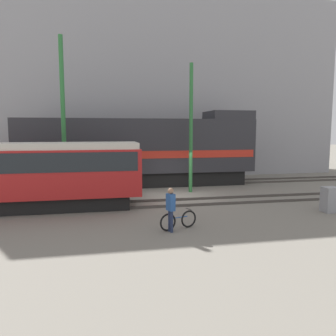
% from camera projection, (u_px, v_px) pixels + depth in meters
% --- Properties ---
extents(ground_plane, '(120.00, 120.00, 0.00)m').
position_uv_depth(ground_plane, '(179.00, 197.00, 19.15)').
color(ground_plane, slate).
extents(track_near, '(60.00, 1.50, 0.14)m').
position_uv_depth(track_near, '(187.00, 202.00, 17.44)').
color(track_near, '#47423D').
rests_on(track_near, ground).
extents(track_far, '(60.00, 1.51, 0.14)m').
position_uv_depth(track_far, '(165.00, 184.00, 23.42)').
color(track_far, '#47423D').
rests_on(track_far, ground).
extents(building_backdrop, '(32.17, 6.00, 15.05)m').
position_uv_depth(building_backdrop, '(151.00, 89.00, 29.10)').
color(building_backdrop, '#99999E').
rests_on(building_backdrop, ground).
extents(freight_locomotive, '(16.03, 3.04, 5.23)m').
position_uv_depth(freight_locomotive, '(141.00, 151.00, 22.81)').
color(freight_locomotive, black).
rests_on(freight_locomotive, ground).
extents(streetcar, '(9.68, 2.54, 3.27)m').
position_uv_depth(streetcar, '(39.00, 172.00, 15.80)').
color(streetcar, black).
rests_on(streetcar, ground).
extents(bicycle, '(1.59, 0.67, 0.76)m').
position_uv_depth(bicycle, '(178.00, 220.00, 12.84)').
color(bicycle, black).
rests_on(bicycle, ground).
extents(person, '(0.32, 0.41, 1.71)m').
position_uv_depth(person, '(171.00, 205.00, 12.41)').
color(person, '#232D4C').
rests_on(person, ground).
extents(utility_pole_left, '(0.25, 0.25, 9.15)m').
position_uv_depth(utility_pole_left, '(63.00, 118.00, 18.65)').
color(utility_pole_left, '#2D7238').
rests_on(utility_pole_left, ground).
extents(utility_pole_center, '(0.22, 0.22, 7.92)m').
position_uv_depth(utility_pole_center, '(191.00, 129.00, 20.18)').
color(utility_pole_center, '#2D7238').
rests_on(utility_pole_center, ground).
extents(signal_box, '(0.70, 0.60, 1.20)m').
position_uv_depth(signal_box, '(330.00, 200.00, 15.52)').
color(signal_box, gray).
rests_on(signal_box, ground).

